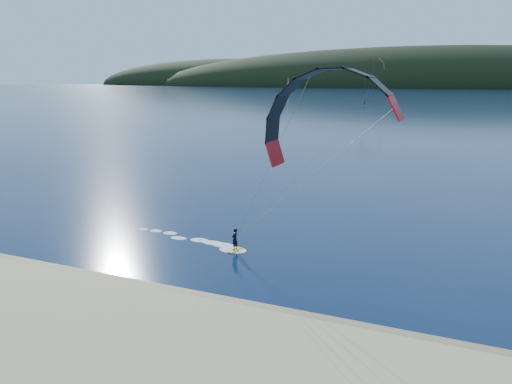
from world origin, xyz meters
TOP-DOWN VIEW (x-y plane):
  - ground at (0.00, 0.00)m, footprint 1800.00×1800.00m
  - wet_sand at (0.00, 4.50)m, footprint 220.00×2.50m
  - headland at (0.63, 745.28)m, footprint 1200.00×310.00m
  - kitesurfer_near at (9.32, 8.49)m, footprint 22.38×7.34m
  - kitesurfer_far at (-22.18, 198.21)m, footprint 9.24×8.09m
  - sailboat at (-130.12, 394.46)m, footprint 9.28×5.76m

SIDE VIEW (x-z plane):
  - ground at x=0.00m, z-range 0.00..0.00m
  - headland at x=0.63m, z-range -70.00..70.00m
  - wet_sand at x=0.00m, z-range 0.00..0.10m
  - sailboat at x=-130.12m, z-range -5.50..7.40m
  - kitesurfer_near at x=9.32m, z-range 2.05..14.71m
  - kitesurfer_far at x=-22.18m, z-range 6.65..24.65m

